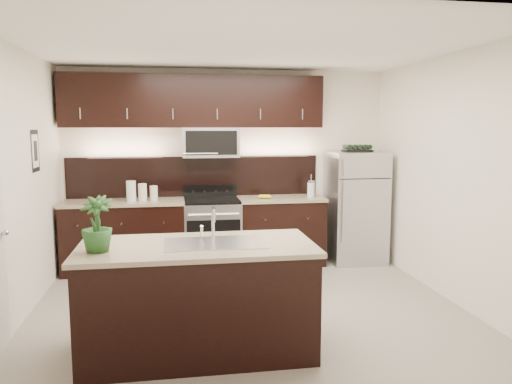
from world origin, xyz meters
TOP-DOWN VIEW (x-y plane):
  - ground at (0.00, 0.00)m, footprint 4.50×4.50m
  - room_walls at (-0.11, -0.04)m, footprint 4.52×4.02m
  - counter_run at (-0.46, 1.69)m, footprint 3.51×0.65m
  - upper_fixtures at (-0.43, 1.84)m, footprint 3.49×0.40m
  - island at (-0.57, -0.93)m, footprint 1.96×0.96m
  - sink_faucet at (-0.42, -0.91)m, footprint 0.84×0.50m
  - refrigerator at (1.78, 1.63)m, footprint 0.75×0.68m
  - wine_rack at (1.78, 1.63)m, footprint 0.39×0.24m
  - plant at (-1.35, -1.05)m, footprint 0.28×0.28m
  - canisters at (-1.20, 1.66)m, footprint 0.40×0.17m
  - french_press at (1.13, 1.64)m, footprint 0.11×0.11m
  - bananas at (0.42, 1.61)m, footprint 0.22×0.19m

SIDE VIEW (x-z plane):
  - ground at x=0.00m, z-range 0.00..0.00m
  - counter_run at x=-0.46m, z-range 0.00..0.94m
  - island at x=-0.57m, z-range 0.00..0.94m
  - refrigerator at x=1.78m, z-range 0.00..1.56m
  - sink_faucet at x=-0.42m, z-range 0.81..1.10m
  - bananas at x=0.42m, z-range 0.94..1.00m
  - french_press at x=1.13m, z-range 0.90..1.21m
  - canisters at x=-1.20m, z-range 0.92..1.19m
  - plant at x=-1.35m, z-range 0.94..1.38m
  - wine_rack at x=1.78m, z-range 1.56..1.66m
  - room_walls at x=-0.11m, z-range 0.34..3.05m
  - upper_fixtures at x=-0.43m, z-range 1.31..2.97m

